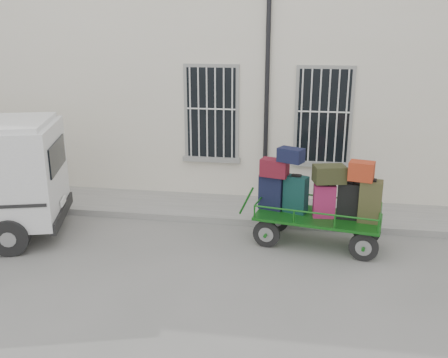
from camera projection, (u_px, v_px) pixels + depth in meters
ground at (204, 249)px, 10.02m from camera, size 80.00×80.00×0.00m
building at (241, 73)px, 14.31m from camera, size 24.00×5.15×6.00m
sidewalk at (222, 208)px, 12.07m from camera, size 24.00×1.70×0.15m
luggage_cart at (319, 199)px, 9.95m from camera, size 2.96×1.53×2.01m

